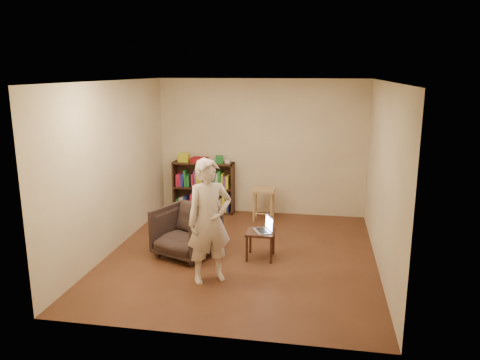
% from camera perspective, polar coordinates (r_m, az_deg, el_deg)
% --- Properties ---
extents(floor, '(4.50, 4.50, 0.00)m').
position_cam_1_polar(floor, '(7.22, 0.16, -9.14)').
color(floor, '#452616').
rests_on(floor, ground).
extents(ceiling, '(4.50, 4.50, 0.00)m').
position_cam_1_polar(ceiling, '(6.67, 0.18, 11.96)').
color(ceiling, white).
rests_on(ceiling, wall_back).
extents(wall_back, '(4.00, 0.00, 4.00)m').
position_cam_1_polar(wall_back, '(9.02, 2.61, 3.99)').
color(wall_back, beige).
rests_on(wall_back, floor).
extents(wall_left, '(0.00, 4.50, 4.50)m').
position_cam_1_polar(wall_left, '(7.43, -15.22, 1.53)').
color(wall_left, beige).
rests_on(wall_left, floor).
extents(wall_right, '(0.00, 4.50, 4.50)m').
position_cam_1_polar(wall_right, '(6.79, 17.05, 0.32)').
color(wall_right, beige).
rests_on(wall_right, floor).
extents(bookshelf, '(1.20, 0.30, 1.00)m').
position_cam_1_polar(bookshelf, '(9.25, -4.42, -1.24)').
color(bookshelf, black).
rests_on(bookshelf, floor).
extents(box_yellow, '(0.21, 0.16, 0.17)m').
position_cam_1_polar(box_yellow, '(9.20, -6.85, 2.73)').
color(box_yellow, gold).
rests_on(box_yellow, bookshelf).
extents(red_cloth, '(0.32, 0.24, 0.10)m').
position_cam_1_polar(red_cloth, '(9.10, -4.95, 2.45)').
color(red_cloth, maroon).
rests_on(red_cloth, bookshelf).
extents(box_green, '(0.16, 0.16, 0.14)m').
position_cam_1_polar(box_green, '(9.03, -2.55, 2.53)').
color(box_green, '#1D6D2D').
rests_on(box_green, bookshelf).
extents(box_white, '(0.10, 0.10, 0.07)m').
position_cam_1_polar(box_white, '(9.02, -1.51, 2.31)').
color(box_white, beige).
rests_on(box_white, bookshelf).
extents(stool, '(0.42, 0.42, 0.61)m').
position_cam_1_polar(stool, '(8.71, 2.90, -1.80)').
color(stool, '#A37A4F').
rests_on(stool, floor).
extents(armchair, '(1.06, 1.07, 0.76)m').
position_cam_1_polar(armchair, '(7.13, -6.55, -6.27)').
color(armchair, '#302320').
rests_on(armchair, floor).
extents(side_table, '(0.41, 0.41, 0.42)m').
position_cam_1_polar(side_table, '(7.01, 2.51, -6.79)').
color(side_table, black).
rests_on(side_table, floor).
extents(laptop, '(0.34, 0.37, 0.23)m').
position_cam_1_polar(laptop, '(6.96, 3.08, -5.82)').
color(laptop, silver).
rests_on(laptop, side_table).
extents(person, '(0.72, 0.66, 1.66)m').
position_cam_1_polar(person, '(6.13, -3.76, -5.04)').
color(person, beige).
rests_on(person, floor).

